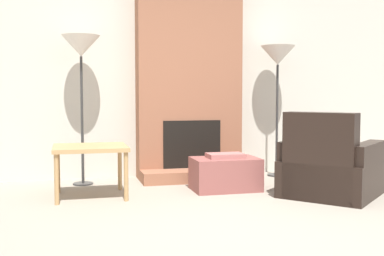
% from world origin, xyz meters
% --- Properties ---
extents(ground_plane, '(24.00, 24.00, 0.00)m').
position_xyz_m(ground_plane, '(0.00, 0.00, 0.00)').
color(ground_plane, gray).
extents(wall_back, '(7.00, 0.06, 2.60)m').
position_xyz_m(wall_back, '(0.00, 2.76, 1.30)').
color(wall_back, beige).
rests_on(wall_back, ground_plane).
extents(fireplace, '(1.31, 0.66, 2.60)m').
position_xyz_m(fireplace, '(0.00, 2.55, 1.22)').
color(fireplace, '#935B42').
rests_on(fireplace, ground_plane).
extents(ottoman, '(0.72, 0.46, 0.40)m').
position_xyz_m(ottoman, '(0.17, 1.64, 0.19)').
color(ottoman, '#8C4C47').
rests_on(ottoman, ground_plane).
extents(armchair, '(1.28, 1.27, 0.87)m').
position_xyz_m(armchair, '(1.10, 1.07, 0.26)').
color(armchair, black).
rests_on(armchair, ground_plane).
extents(side_table, '(0.73, 0.67, 0.52)m').
position_xyz_m(side_table, '(-1.26, 1.65, 0.46)').
color(side_table, tan).
rests_on(side_table, ground_plane).
extents(floor_lamp_left, '(0.44, 0.44, 1.71)m').
position_xyz_m(floor_lamp_left, '(-1.32, 2.37, 1.54)').
color(floor_lamp_left, '#333333').
rests_on(floor_lamp_left, ground_plane).
extents(floor_lamp_right, '(0.44, 0.44, 1.66)m').
position_xyz_m(floor_lamp_right, '(1.11, 2.37, 1.49)').
color(floor_lamp_right, '#333333').
rests_on(floor_lamp_right, ground_plane).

